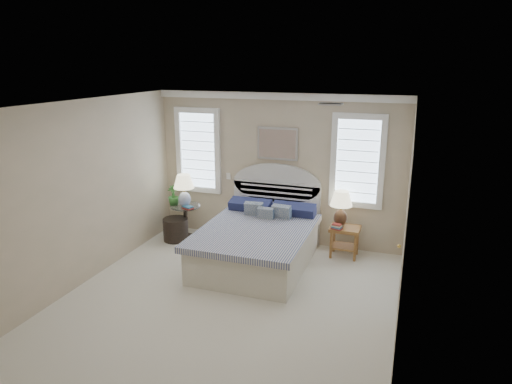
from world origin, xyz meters
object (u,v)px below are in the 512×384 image
object	(u,v)px
floor_pot	(176,229)
lamp_left	(184,187)
bed	(259,240)
nightstand_right	(345,235)
lamp_right	(341,204)
side_table_left	(186,218)

from	to	relation	value
floor_pot	lamp_left	bearing A→B (deg)	46.38
bed	nightstand_right	world-z (taller)	bed
lamp_right	nightstand_right	bearing A→B (deg)	-26.37
bed	nightstand_right	distance (m)	1.47
lamp_right	floor_pot	bearing A→B (deg)	-173.65
lamp_left	floor_pot	bearing A→B (deg)	-133.62
nightstand_right	side_table_left	bearing A→B (deg)	-178.06
side_table_left	floor_pot	world-z (taller)	side_table_left
nightstand_right	lamp_left	xyz separation A→B (m)	(-2.93, -0.14, 0.62)
nightstand_right	lamp_left	distance (m)	3.00
side_table_left	lamp_left	xyz separation A→B (m)	(0.02, -0.04, 0.62)
floor_pot	lamp_left	distance (m)	0.82
nightstand_right	floor_pot	bearing A→B (deg)	-174.73
lamp_left	nightstand_right	bearing A→B (deg)	2.77
nightstand_right	floor_pot	distance (m)	3.09
nightstand_right	lamp_right	size ratio (longest dim) A/B	0.86
bed	side_table_left	size ratio (longest dim) A/B	3.61
bed	nightstand_right	xyz separation A→B (m)	(1.30, 0.69, 0.00)
bed	lamp_right	bearing A→B (deg)	31.61
floor_pot	lamp_right	xyz separation A→B (m)	(2.97, 0.33, 0.69)
side_table_left	lamp_right	world-z (taller)	lamp_right
bed	floor_pot	bearing A→B (deg)	166.97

